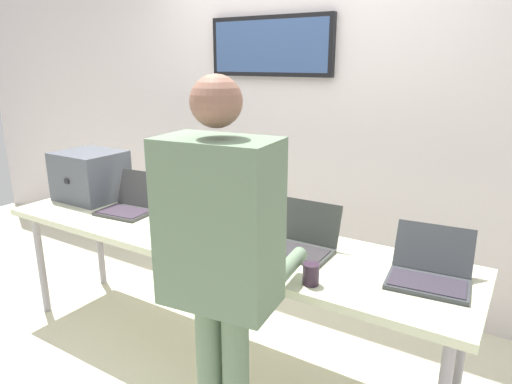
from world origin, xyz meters
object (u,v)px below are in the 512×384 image
equipment_box (91,175)px  coffee_mug (311,274)px  laptop_station_0 (131,203)px  laptop_station_1 (208,220)px  workbench (213,243)px  laptop_station_3 (430,270)px  laptop_station_2 (303,240)px  person (221,252)px

equipment_box → coffee_mug: equipment_box is taller
laptop_station_0 → laptop_station_1: (0.63, 0.01, 0.00)m
workbench → coffee_mug: coffee_mug is taller
laptop_station_0 → laptop_station_3: laptop_station_0 is taller
laptop_station_0 → laptop_station_2: bearing=1.1°
laptop_station_3 → coffee_mug: (-0.43, -0.31, -0.00)m
workbench → equipment_box: (-1.15, 0.10, 0.22)m
equipment_box → laptop_station_0: equipment_box is taller
laptop_station_2 → person: person is taller
laptop_station_3 → person: bearing=-133.2°
coffee_mug → laptop_station_2: bearing=121.5°
workbench → laptop_station_2: (0.54, 0.07, 0.11)m
equipment_box → person: person is taller
person → coffee_mug: (0.21, 0.37, -0.19)m
workbench → laptop_station_2: bearing=7.1°
person → coffee_mug: size_ratio=17.35×
equipment_box → laptop_station_0: bearing=-7.7°
laptop_station_1 → laptop_station_3: laptop_station_1 is taller
laptop_station_3 → laptop_station_1: bearing=-179.5°
laptop_station_1 → laptop_station_3: 1.24m
laptop_station_1 → laptop_station_2: 0.61m
equipment_box → laptop_station_3: 2.32m
workbench → equipment_box: equipment_box is taller
laptop_station_2 → laptop_station_0: bearing=-178.9°
laptop_station_0 → coffee_mug: 1.46m
coffee_mug → equipment_box: bearing=169.3°
workbench → person: 0.86m
workbench → coffee_mug: bearing=-18.9°
laptop_station_0 → coffee_mug: laptop_station_0 is taller
laptop_station_3 → person: 0.96m
workbench → laptop_station_2: 0.55m
workbench → laptop_station_0: 0.71m
equipment_box → person: 1.82m
laptop_station_1 → person: person is taller
equipment_box → coffee_mug: 1.92m
laptop_station_3 → workbench: bearing=-176.9°
laptop_station_0 → laptop_station_3: (1.86, 0.02, -0.01)m
laptop_station_0 → laptop_station_2: 1.24m
workbench → laptop_station_3: size_ratio=7.55×
laptop_station_2 → laptop_station_3: size_ratio=0.87×
laptop_station_1 → coffee_mug: 0.86m
laptop_station_2 → laptop_station_3: bearing=-0.3°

